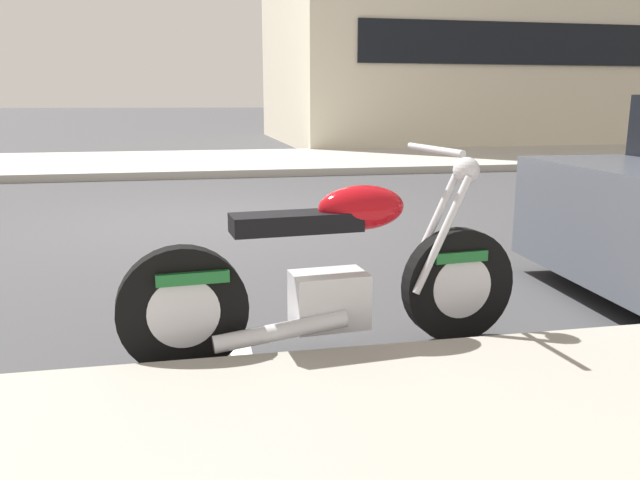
# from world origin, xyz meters

# --- Properties ---
(ground_plane) EXTENTS (260.00, 260.00, 0.00)m
(ground_plane) POSITION_xyz_m (0.00, 0.00, 0.00)
(ground_plane) COLOR #3D3D3F
(parking_stall_stripe) EXTENTS (0.12, 2.20, 0.01)m
(parking_stall_stripe) POSITION_xyz_m (0.00, -3.64, 0.00)
(parking_stall_stripe) COLOR silver
(parking_stall_stripe) RESTS_ON ground
(parked_motorcycle) EXTENTS (2.22, 0.62, 1.13)m
(parked_motorcycle) POSITION_xyz_m (0.50, -4.08, 0.44)
(parked_motorcycle) COLOR black
(parked_motorcycle) RESTS_ON ground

